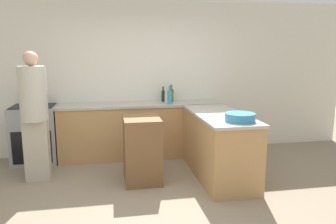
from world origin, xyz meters
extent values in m
plane|color=gray|center=(0.00, 0.00, 0.00)|extent=(14.00, 14.00, 0.00)
cube|color=silver|center=(0.00, 2.22, 1.35)|extent=(8.00, 0.06, 2.70)
cube|color=tan|center=(0.00, 1.90, 0.45)|extent=(2.72, 0.59, 0.90)
cube|color=#ADA89E|center=(0.00, 1.90, 0.92)|extent=(2.75, 0.62, 0.04)
cube|color=tan|center=(1.03, 0.76, 0.45)|extent=(0.66, 1.68, 0.90)
cube|color=#ADA89E|center=(1.03, 0.76, 0.92)|extent=(0.69, 1.71, 0.04)
cube|color=#99999E|center=(-1.73, 1.90, 0.47)|extent=(0.71, 0.59, 0.94)
cube|color=black|center=(-1.73, 1.60, 0.33)|extent=(0.60, 0.01, 0.52)
cube|color=black|center=(-1.73, 1.90, 0.94)|extent=(0.65, 0.54, 0.01)
cube|color=brown|center=(-0.08, 0.79, 0.46)|extent=(0.50, 0.64, 0.91)
cylinder|color=teal|center=(1.11, 0.21, 0.99)|extent=(0.38, 0.38, 0.11)
cylinder|color=#475B1E|center=(0.57, 2.02, 1.04)|extent=(0.08, 0.08, 0.21)
cylinder|color=#475B1E|center=(0.57, 2.02, 1.19)|extent=(0.04, 0.04, 0.08)
cylinder|color=silver|center=(0.46, 1.91, 1.02)|extent=(0.06, 0.06, 0.16)
cylinder|color=silver|center=(0.46, 1.91, 1.13)|extent=(0.03, 0.03, 0.06)
cylinder|color=black|center=(0.43, 2.05, 1.03)|extent=(0.06, 0.06, 0.19)
cylinder|color=black|center=(0.43, 2.05, 1.16)|extent=(0.03, 0.03, 0.07)
cylinder|color=#338CBF|center=(0.49, 1.73, 1.05)|extent=(0.07, 0.07, 0.22)
cylinder|color=#338CBF|center=(0.49, 1.73, 1.20)|extent=(0.03, 0.03, 0.09)
cube|color=#ADA38E|center=(-1.54, 1.07, 0.44)|extent=(0.33, 0.20, 0.87)
cylinder|color=#B7B2A3|center=(-1.54, 1.07, 1.25)|extent=(0.37, 0.37, 0.75)
sphere|color=tan|center=(-1.54, 1.07, 1.72)|extent=(0.20, 0.20, 0.20)
camera|label=1|loc=(-0.52, -3.63, 1.81)|focal=35.00mm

